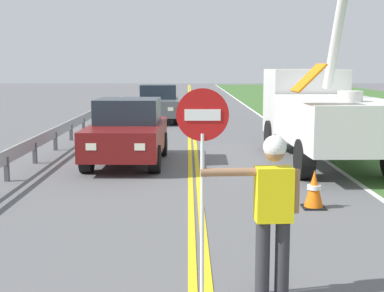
{
  "coord_description": "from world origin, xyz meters",
  "views": [
    {
      "loc": [
        -0.14,
        -0.98,
        2.56
      ],
      "look_at": [
        -0.08,
        8.37,
        1.2
      ],
      "focal_mm": 51.62,
      "sensor_mm": 36.0,
      "label": 1
    }
  ],
  "objects_px": {
    "utility_bucket_truck": "(321,108)",
    "traffic_cone_lead": "(314,190)",
    "oncoming_sedan_nearest": "(128,132)",
    "stop_sign_paddle": "(202,147)",
    "traffic_cone_mid": "(304,163)",
    "flagger_worker": "(272,206)",
    "oncoming_sedan_second": "(158,104)"
  },
  "relations": [
    {
      "from": "oncoming_sedan_second",
      "to": "oncoming_sedan_nearest",
      "type": "bearing_deg",
      "value": -91.17
    },
    {
      "from": "utility_bucket_truck",
      "to": "oncoming_sedan_second",
      "type": "bearing_deg",
      "value": 115.44
    },
    {
      "from": "flagger_worker",
      "to": "stop_sign_paddle",
      "type": "bearing_deg",
      "value": -176.51
    },
    {
      "from": "oncoming_sedan_nearest",
      "to": "oncoming_sedan_second",
      "type": "distance_m",
      "value": 10.92
    },
    {
      "from": "utility_bucket_truck",
      "to": "oncoming_sedan_second",
      "type": "relative_size",
      "value": 1.65
    },
    {
      "from": "utility_bucket_truck",
      "to": "traffic_cone_lead",
      "type": "height_order",
      "value": "utility_bucket_truck"
    },
    {
      "from": "utility_bucket_truck",
      "to": "traffic_cone_lead",
      "type": "distance_m",
      "value": 5.4
    },
    {
      "from": "utility_bucket_truck",
      "to": "traffic_cone_lead",
      "type": "bearing_deg",
      "value": -104.54
    },
    {
      "from": "oncoming_sedan_nearest",
      "to": "traffic_cone_lead",
      "type": "bearing_deg",
      "value": -50.3
    },
    {
      "from": "oncoming_sedan_second",
      "to": "traffic_cone_lead",
      "type": "xyz_separation_m",
      "value": [
        3.65,
        -15.58,
        -0.5
      ]
    },
    {
      "from": "stop_sign_paddle",
      "to": "oncoming_sedan_nearest",
      "type": "height_order",
      "value": "stop_sign_paddle"
    },
    {
      "from": "oncoming_sedan_second",
      "to": "utility_bucket_truck",
      "type": "bearing_deg",
      "value": -64.56
    },
    {
      "from": "flagger_worker",
      "to": "utility_bucket_truck",
      "type": "distance_m",
      "value": 9.41
    },
    {
      "from": "stop_sign_paddle",
      "to": "traffic_cone_mid",
      "type": "xyz_separation_m",
      "value": [
        2.53,
        6.69,
        -1.37
      ]
    },
    {
      "from": "stop_sign_paddle",
      "to": "oncoming_sedan_nearest",
      "type": "xyz_separation_m",
      "value": [
        -1.75,
        8.62,
        -0.88
      ]
    },
    {
      "from": "oncoming_sedan_second",
      "to": "traffic_cone_lead",
      "type": "bearing_deg",
      "value": -76.81
    },
    {
      "from": "stop_sign_paddle",
      "to": "oncoming_sedan_second",
      "type": "xyz_separation_m",
      "value": [
        -1.52,
        19.53,
        -0.88
      ]
    },
    {
      "from": "flagger_worker",
      "to": "traffic_cone_lead",
      "type": "height_order",
      "value": "flagger_worker"
    },
    {
      "from": "oncoming_sedan_second",
      "to": "traffic_cone_mid",
      "type": "distance_m",
      "value": 13.48
    },
    {
      "from": "oncoming_sedan_nearest",
      "to": "flagger_worker",
      "type": "bearing_deg",
      "value": -73.64
    },
    {
      "from": "flagger_worker",
      "to": "oncoming_sedan_nearest",
      "type": "height_order",
      "value": "flagger_worker"
    },
    {
      "from": "flagger_worker",
      "to": "stop_sign_paddle",
      "type": "height_order",
      "value": "stop_sign_paddle"
    },
    {
      "from": "oncoming_sedan_second",
      "to": "traffic_cone_lead",
      "type": "distance_m",
      "value": 16.01
    },
    {
      "from": "oncoming_sedan_second",
      "to": "traffic_cone_mid",
      "type": "xyz_separation_m",
      "value": [
        4.05,
        -12.84,
        -0.5
      ]
    },
    {
      "from": "stop_sign_paddle",
      "to": "utility_bucket_truck",
      "type": "bearing_deg",
      "value": 69.13
    },
    {
      "from": "flagger_worker",
      "to": "stop_sign_paddle",
      "type": "xyz_separation_m",
      "value": [
        -0.77,
        -0.05,
        0.66
      ]
    },
    {
      "from": "traffic_cone_mid",
      "to": "flagger_worker",
      "type": "bearing_deg",
      "value": -104.82
    },
    {
      "from": "oncoming_sedan_second",
      "to": "traffic_cone_mid",
      "type": "height_order",
      "value": "oncoming_sedan_second"
    },
    {
      "from": "oncoming_sedan_nearest",
      "to": "oncoming_sedan_second",
      "type": "height_order",
      "value": "same"
    },
    {
      "from": "flagger_worker",
      "to": "utility_bucket_truck",
      "type": "xyz_separation_m",
      "value": [
        2.69,
        9.01,
        0.39
      ]
    },
    {
      "from": "stop_sign_paddle",
      "to": "oncoming_sedan_nearest",
      "type": "relative_size",
      "value": 0.56
    },
    {
      "from": "utility_bucket_truck",
      "to": "stop_sign_paddle",
      "type": "bearing_deg",
      "value": -110.87
    }
  ]
}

